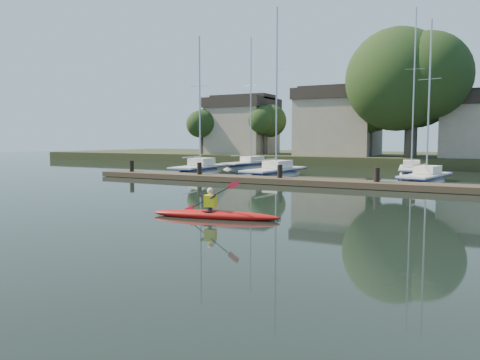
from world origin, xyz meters
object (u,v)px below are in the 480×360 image
at_px(kayak, 214,213).
at_px(sailboat_3, 425,185).
at_px(sailboat_5, 249,169).
at_px(sailboat_6, 411,176).
at_px(sailboat_1, 275,179).
at_px(dock, 326,183).
at_px(sailboat_0, 199,176).

bearing_deg(kayak, sailboat_3, 62.43).
xyz_separation_m(sailboat_5, sailboat_6, (15.18, -1.35, 0.01)).
distance_m(sailboat_1, sailboat_5, 10.75).
height_order(sailboat_5, sailboat_6, sailboat_6).
bearing_deg(sailboat_6, sailboat_1, -147.81).
bearing_deg(dock, sailboat_0, 157.97).
relative_size(sailboat_0, sailboat_1, 0.90).
relative_size(sailboat_3, sailboat_6, 0.81).
distance_m(dock, sailboat_6, 12.72).
distance_m(sailboat_5, sailboat_6, 15.24).
xyz_separation_m(sailboat_1, sailboat_6, (8.78, 7.29, 0.02)).
relative_size(sailboat_0, sailboat_6, 0.87).
relative_size(sailboat_1, sailboat_6, 0.96).
distance_m(sailboat_0, sailboat_6, 17.11).
bearing_deg(kayak, sailboat_5, 102.51).
height_order(dock, sailboat_3, sailboat_3).
xyz_separation_m(kayak, sailboat_0, (-12.04, 17.89, -0.39)).
bearing_deg(sailboat_1, sailboat_0, -173.63).
bearing_deg(sailboat_1, sailboat_5, 132.29).
xyz_separation_m(sailboat_0, sailboat_5, (0.26, 8.71, 0.03)).
bearing_deg(sailboat_3, dock, -124.35).
height_order(sailboat_0, sailboat_6, sailboat_6).
distance_m(kayak, dock, 12.97).
relative_size(sailboat_3, sailboat_5, 0.84).
bearing_deg(sailboat_0, dock, -26.34).
bearing_deg(kayak, dock, 78.05).
height_order(sailboat_3, sailboat_6, sailboat_6).
height_order(sailboat_1, sailboat_3, sailboat_1).
xyz_separation_m(sailboat_0, sailboat_6, (15.44, 7.36, 0.04)).
relative_size(sailboat_1, sailboat_5, 1.00).
bearing_deg(sailboat_1, sailboat_3, 5.78).
bearing_deg(sailboat_1, dock, -36.45).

